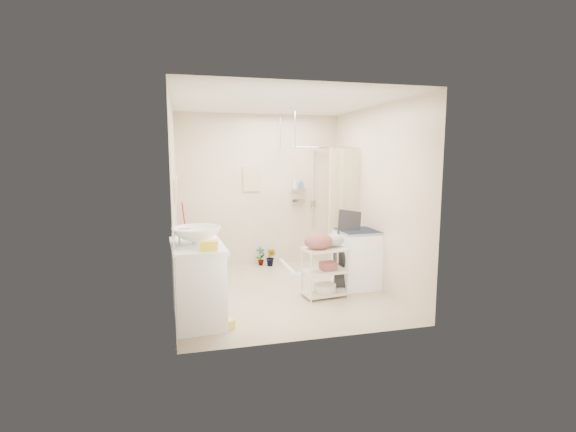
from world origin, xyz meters
name	(u,v)px	position (x,y,z in m)	size (l,w,h in m)	color
floor	(281,291)	(0.00, 0.00, 0.00)	(3.20, 3.20, 0.00)	#C0B190
ceiling	(280,102)	(0.00, 0.00, 2.60)	(2.80, 3.20, 0.04)	silver
wall_back	(260,190)	(0.00, 1.60, 1.30)	(2.80, 0.04, 2.60)	beige
wall_front	(317,216)	(0.00, -1.60, 1.30)	(2.80, 0.04, 2.60)	beige
wall_left	(175,202)	(-1.40, 0.00, 1.30)	(0.04, 3.20, 2.60)	beige
wall_right	(375,197)	(1.40, 0.00, 1.30)	(0.04, 3.20, 2.60)	beige
vanity	(198,282)	(-1.16, -0.75, 0.45)	(0.57, 1.02, 0.90)	white
sink	(197,235)	(-1.16, -0.76, 1.00)	(0.56, 0.56, 0.19)	white
counter_basket	(209,245)	(-1.04, -1.13, 0.95)	(0.18, 0.14, 0.10)	yellow
floor_basket	(224,323)	(-0.90, -1.11, 0.07)	(0.27, 0.21, 0.15)	#F8EB41
toilet	(203,257)	(-1.04, 0.62, 0.42)	(0.47, 0.82, 0.84)	white
mop	(184,237)	(-1.31, 1.43, 0.57)	(0.11, 0.11, 1.15)	maroon
potted_plant_a	(261,256)	(-0.02, 1.46, 0.16)	(0.17, 0.12, 0.33)	brown
potted_plant_b	(271,257)	(0.14, 1.38, 0.16)	(0.17, 0.14, 0.31)	brown
hanging_towel	(251,179)	(-0.15, 1.58, 1.50)	(0.28, 0.03, 0.42)	beige
towel_ring	(176,190)	(-1.38, -0.20, 1.47)	(0.04, 0.22, 0.34)	#F8E396
tp_holder	(180,246)	(-1.36, 0.05, 0.72)	(0.08, 0.12, 0.14)	white
shower	(316,207)	(0.85, 1.05, 1.05)	(1.10, 1.10, 2.10)	white
shampoo_bottle_a	(294,183)	(0.60, 1.51, 1.43)	(0.08, 0.08, 0.21)	silver
shampoo_bottle_b	(301,184)	(0.73, 1.51, 1.40)	(0.07, 0.07, 0.16)	#405B95
washing_machine	(358,258)	(1.14, -0.03, 0.42)	(0.57, 0.59, 0.83)	white
laundry_rack	(325,267)	(0.53, -0.35, 0.40)	(0.59, 0.34, 0.81)	beige
ironing_board	(348,249)	(0.96, -0.08, 0.58)	(0.33, 0.10, 1.16)	black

